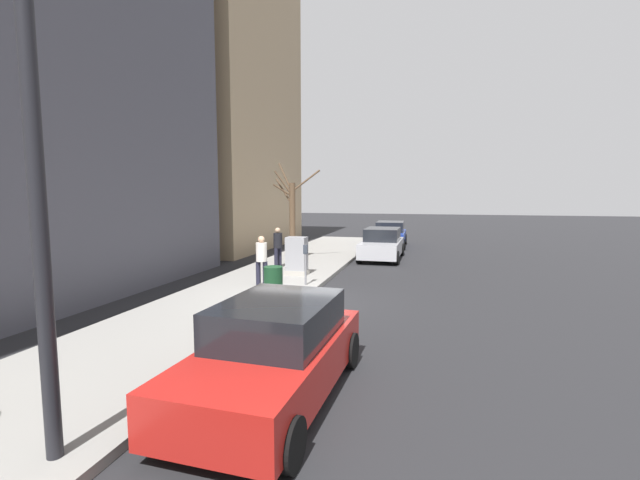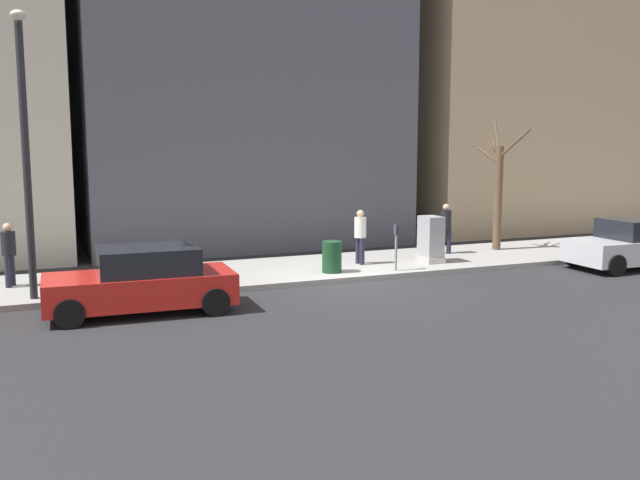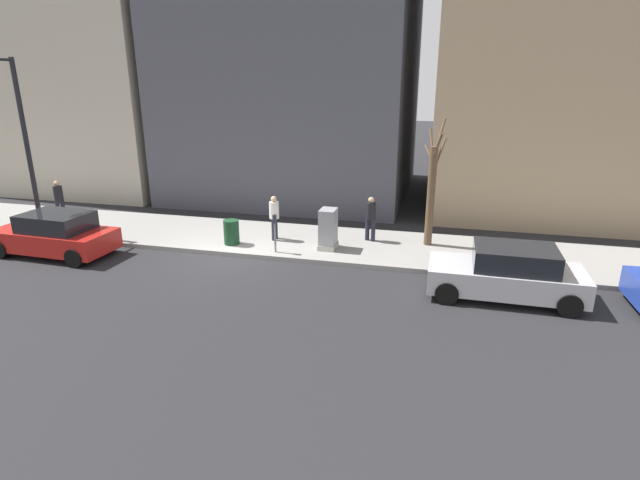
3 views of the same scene
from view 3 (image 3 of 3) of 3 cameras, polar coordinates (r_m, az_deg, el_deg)
The scene contains 14 objects.
ground_plane at distance 17.74m, azimuth -10.60°, elevation -1.84°, with size 120.00×120.00×0.00m, color #232326.
sidewalk at distance 19.45m, azimuth -8.20°, elevation 0.30°, with size 4.00×36.00×0.15m, color gray.
parked_car_silver at distance 14.93m, azimuth 20.63°, elevation -3.59°, with size 1.95×4.21×1.52m.
parked_car_red at distance 19.68m, azimuth -28.04°, elevation 0.54°, with size 2.06×4.27×1.52m.
parking_meter at distance 17.23m, azimuth -5.18°, elevation 1.24°, with size 0.14×0.10×1.35m.
utility_box at distance 17.60m, azimuth 0.93°, elevation 1.23°, with size 0.83×0.61×1.43m.
streetlamp at distance 21.79m, azimuth -31.18°, elevation 10.44°, with size 1.97×0.32×6.50m.
bare_tree at distance 18.13m, azimuth 12.62°, elevation 5.58°, with size 2.19×0.77×4.47m.
trash_bin at distance 18.40m, azimuth -10.09°, elevation 0.89°, with size 0.56×0.56×0.90m, color #14381E.
pedestrian_near_meter at distance 18.47m, azimuth 5.82°, elevation 2.72°, with size 0.36×0.39×1.66m.
pedestrian_midblock at distance 18.60m, azimuth -5.25°, elevation 2.84°, with size 0.40×0.36×1.66m.
pedestrian_far_corner at distance 24.02m, azimuth -27.69°, elevation 4.31°, with size 0.38×0.36×1.66m.
office_tower_left at distance 26.69m, azimuth 26.79°, elevation 22.26°, with size 10.96×10.96×17.44m, color tan.
office_block_center at distance 27.62m, azimuth -2.38°, elevation 23.02°, with size 11.62×11.62×16.68m, color #4C4C56.
Camera 3 is at (-15.10, -7.16, 5.95)m, focal length 28.00 mm.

